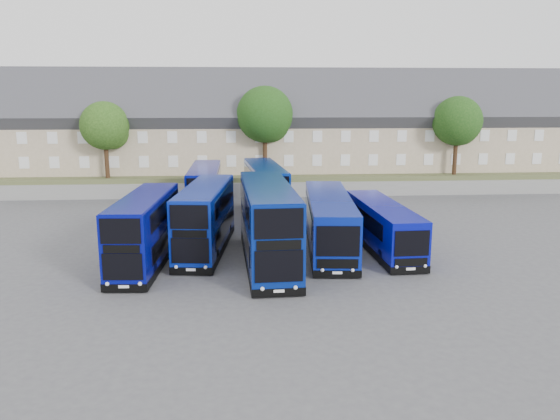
% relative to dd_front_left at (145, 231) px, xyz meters
% --- Properties ---
extents(ground, '(120.00, 120.00, 0.00)m').
position_rel_dd_front_left_xyz_m(ground, '(6.34, -1.83, -2.06)').
color(ground, '#49494E').
rests_on(ground, ground).
extents(retaining_wall, '(70.00, 0.40, 1.50)m').
position_rel_dd_front_left_xyz_m(retaining_wall, '(6.34, 22.17, -1.31)').
color(retaining_wall, slate).
rests_on(retaining_wall, ground).
extents(earth_bank, '(80.00, 20.00, 2.00)m').
position_rel_dd_front_left_xyz_m(earth_bank, '(6.34, 32.17, -1.06)').
color(earth_bank, '#545A32').
rests_on(earth_bank, ground).
extents(terrace_row, '(66.00, 10.40, 11.20)m').
position_rel_dd_front_left_xyz_m(terrace_row, '(12.35, 28.17, 4.54)').
color(terrace_row, tan).
rests_on(terrace_row, earth_bank).
extents(dd_front_left, '(2.99, 10.66, 4.19)m').
position_rel_dd_front_left_xyz_m(dd_front_left, '(0.00, 0.00, 0.00)').
color(dd_front_left, '#070B81').
rests_on(dd_front_left, ground).
extents(dd_front_mid, '(3.59, 11.08, 4.33)m').
position_rel_dd_front_left_xyz_m(dd_front_mid, '(3.50, 2.77, 0.07)').
color(dd_front_mid, '#08209C').
rests_on(dd_front_mid, ground).
extents(dd_front_right, '(3.33, 12.34, 4.86)m').
position_rel_dd_front_left_xyz_m(dd_front_right, '(7.48, -0.37, 0.34)').
color(dd_front_right, navy).
rests_on(dd_front_right, ground).
extents(dd_rear_left, '(2.47, 10.55, 4.19)m').
position_rel_dd_front_left_xyz_m(dd_rear_left, '(2.74, 13.76, -0.00)').
color(dd_rear_left, '#07108A').
rests_on(dd_rear_left, ground).
extents(dd_rear_right, '(3.53, 11.26, 4.40)m').
position_rel_dd_front_left_xyz_m(dd_rear_right, '(7.88, 13.02, 0.11)').
color(dd_rear_right, navy).
rests_on(dd_rear_right, ground).
extents(coach_east_a, '(3.82, 13.31, 3.59)m').
position_rel_dd_front_left_xyz_m(coach_east_a, '(11.76, 2.77, -0.29)').
color(coach_east_a, '#081E99').
rests_on(coach_east_a, ground).
extents(coach_east_b, '(2.87, 11.38, 3.08)m').
position_rel_dd_front_left_xyz_m(coach_east_b, '(15.31, 2.26, -0.55)').
color(coach_east_b, '#080EA0').
rests_on(coach_east_b, ground).
extents(tree_west, '(4.80, 4.80, 7.65)m').
position_rel_dd_front_left_xyz_m(tree_west, '(-7.51, 23.26, 4.99)').
color(tree_west, '#382314').
rests_on(tree_west, earth_bank).
extents(tree_mid, '(5.76, 5.76, 9.18)m').
position_rel_dd_front_left_xyz_m(tree_mid, '(8.49, 23.76, 6.01)').
color(tree_mid, '#382314').
rests_on(tree_mid, earth_bank).
extents(tree_east, '(5.12, 5.12, 8.16)m').
position_rel_dd_front_left_xyz_m(tree_east, '(28.49, 23.26, 5.33)').
color(tree_east, '#382314').
rests_on(tree_east, earth_bank).
extents(tree_far, '(5.44, 5.44, 8.67)m').
position_rel_dd_front_left_xyz_m(tree_far, '(34.49, 30.26, 5.67)').
color(tree_far, '#382314').
rests_on(tree_far, earth_bank).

